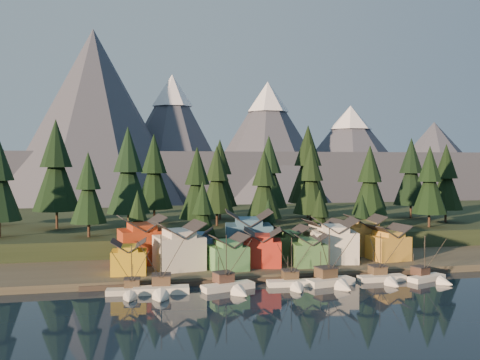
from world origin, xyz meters
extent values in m
plane|color=black|center=(0.00, 0.00, 0.00)|extent=(500.00, 500.00, 0.00)
cube|color=#3B362B|center=(0.00, 40.00, 0.75)|extent=(400.00, 50.00, 1.50)
cube|color=black|center=(0.00, 90.00, 3.00)|extent=(420.00, 100.00, 6.00)
cube|color=#40362E|center=(0.00, 16.50, 0.50)|extent=(80.00, 4.00, 1.00)
cube|color=#484E5D|center=(0.00, 240.00, 15.00)|extent=(560.00, 160.00, 30.00)
cone|color=#484E5D|center=(-45.00, 180.00, 45.00)|extent=(100.00, 100.00, 90.00)
cone|color=#484E5D|center=(-5.00, 198.00, 36.00)|extent=(80.00, 80.00, 72.00)
cone|color=white|center=(-5.00, 198.00, 63.36)|extent=(22.40, 22.40, 17.28)
cone|color=#484E5D|center=(45.00, 186.00, 34.00)|extent=(84.00, 84.00, 68.00)
cone|color=white|center=(45.00, 186.00, 59.84)|extent=(23.52, 23.52, 16.32)
cone|color=#484E5D|center=(100.00, 202.00, 29.00)|extent=(92.00, 92.00, 58.00)
cone|color=white|center=(100.00, 202.00, 51.04)|extent=(25.76, 25.76, 13.92)
cone|color=#484E5D|center=(160.00, 210.00, 25.00)|extent=(88.00, 88.00, 50.00)
cube|color=beige|center=(-30.03, 10.64, 0.32)|extent=(9.72, 3.53, 1.46)
cone|color=beige|center=(-30.48, 5.43, 0.32)|extent=(3.00, 3.47, 2.73)
cube|color=black|center=(-30.03, 10.64, -0.23)|extent=(9.95, 3.60, 0.32)
cube|color=brown|center=(-29.88, 12.37, 1.73)|extent=(3.14, 2.97, 1.64)
cube|color=#2D2A2A|center=(-29.88, 12.37, 2.64)|extent=(3.33, 3.17, 0.18)
cylinder|color=black|center=(-29.98, 11.22, 5.10)|extent=(0.16, 0.16, 8.20)
cylinder|color=black|center=(-29.71, 14.34, 3.01)|extent=(0.13, 0.13, 4.01)
cube|color=silver|center=(-24.50, 10.07, 0.39)|extent=(10.87, 4.25, 1.78)
cone|color=silver|center=(-25.01, 4.26, 0.39)|extent=(3.63, 3.91, 3.33)
cube|color=black|center=(-24.50, 10.07, -0.28)|extent=(11.14, 4.33, 0.39)
cube|color=brown|center=(-24.33, 12.00, 2.11)|extent=(3.83, 3.63, 2.00)
cube|color=#2D2A2A|center=(-24.33, 12.00, 3.22)|extent=(4.07, 3.87, 0.22)
cylinder|color=black|center=(-24.44, 10.71, 6.21)|extent=(0.20, 0.20, 9.99)
cylinder|color=black|center=(-24.14, 14.20, 3.66)|extent=(0.16, 0.16, 4.88)
cube|color=silver|center=(-11.48, 10.15, 0.37)|extent=(11.04, 6.06, 1.70)
cone|color=silver|center=(-9.83, 4.59, 0.37)|extent=(4.09, 4.37, 3.20)
cube|color=black|center=(-11.48, 10.15, -0.27)|extent=(11.31, 6.19, 0.37)
cube|color=brown|center=(-12.02, 12.01, 2.02)|extent=(4.17, 4.03, 1.92)
cube|color=#2D2A2A|center=(-12.02, 12.01, 3.09)|extent=(4.44, 4.30, 0.21)
cylinder|color=black|center=(-11.66, 10.77, 5.97)|extent=(0.19, 0.19, 9.59)
cylinder|color=black|center=(-12.65, 14.11, 3.52)|extent=(0.15, 0.15, 4.69)
cube|color=white|center=(1.95, 10.68, 0.34)|extent=(10.45, 3.67, 1.54)
cone|color=white|center=(1.51, 5.08, 0.34)|extent=(3.15, 3.71, 2.89)
cube|color=black|center=(1.95, 10.68, -0.24)|extent=(10.70, 3.74, 0.34)
cube|color=#493A27|center=(2.10, 12.55, 1.83)|extent=(3.29, 3.12, 1.73)
cube|color=#2D2A2A|center=(2.10, 12.55, 2.79)|extent=(3.50, 3.32, 0.19)
cylinder|color=black|center=(2.00, 11.31, 5.39)|extent=(0.17, 0.17, 8.66)
cylinder|color=black|center=(2.26, 14.67, 3.17)|extent=(0.13, 0.13, 4.23)
cube|color=silver|center=(9.82, 9.61, 0.40)|extent=(10.26, 5.29, 1.82)
cone|color=silver|center=(10.88, 4.35, 0.40)|extent=(4.01, 3.95, 3.42)
cube|color=black|center=(9.82, 9.61, -0.29)|extent=(10.51, 5.39, 0.40)
cube|color=#4C3B28|center=(9.46, 11.36, 2.17)|extent=(4.25, 4.08, 2.05)
cube|color=#2D2A2A|center=(9.46, 11.36, 3.31)|extent=(4.52, 4.34, 0.23)
cylinder|color=black|center=(9.70, 10.19, 6.39)|extent=(0.21, 0.21, 10.27)
cylinder|color=black|center=(9.06, 13.35, 3.76)|extent=(0.16, 0.16, 5.02)
cube|color=silver|center=(21.75, 10.82, 0.35)|extent=(10.01, 2.99, 1.58)
cone|color=silver|center=(21.76, 5.33, 0.35)|extent=(2.98, 3.42, 2.97)
cube|color=black|center=(21.75, 10.82, -0.25)|extent=(10.26, 3.04, 0.35)
cube|color=brown|center=(21.75, 12.65, 1.88)|extent=(3.17, 2.98, 1.78)
cube|color=#2D2A2A|center=(21.75, 12.65, 2.87)|extent=(3.37, 3.18, 0.20)
cylinder|color=black|center=(21.75, 11.43, 5.55)|extent=(0.18, 0.18, 8.92)
cylinder|color=black|center=(21.74, 14.73, 3.27)|extent=(0.14, 0.14, 4.36)
cube|color=white|center=(31.16, 8.98, 0.33)|extent=(9.36, 5.68, 1.50)
cone|color=white|center=(32.83, 4.37, 0.33)|extent=(3.68, 3.82, 2.82)
cube|color=black|center=(31.16, 8.98, -0.23)|extent=(9.58, 5.80, 0.33)
cube|color=#412C23|center=(30.61, 10.51, 1.78)|extent=(3.78, 3.67, 1.69)
cube|color=#2D2A2A|center=(30.61, 10.51, 2.72)|extent=(4.02, 3.91, 0.19)
cylinder|color=black|center=(30.98, 9.49, 5.26)|extent=(0.17, 0.17, 8.45)
cylinder|color=black|center=(29.98, 12.26, 3.10)|extent=(0.13, 0.13, 4.13)
cube|color=gold|center=(-30.34, 22.44, 3.98)|extent=(7.62, 6.78, 4.96)
cube|color=gold|center=(-30.34, 22.44, 6.96)|extent=(4.37, 6.44, 1.01)
cube|color=beige|center=(-19.50, 25.29, 5.11)|extent=(11.33, 10.42, 7.21)
cube|color=beige|center=(-19.50, 25.29, 9.40)|extent=(6.87, 9.50, 1.40)
cube|color=#49874B|center=(-9.20, 22.22, 4.12)|extent=(8.83, 8.39, 5.24)
cube|color=#49874B|center=(-9.20, 22.22, 7.28)|extent=(5.31, 7.73, 1.10)
cube|color=#A12519|center=(-0.65, 24.64, 4.45)|extent=(9.91, 9.19, 5.91)
cube|color=#A12519|center=(-0.65, 24.64, 7.98)|extent=(6.22, 8.14, 1.18)
cube|color=#3D6C3A|center=(9.63, 22.44, 4.07)|extent=(7.97, 7.97, 5.15)
cube|color=#3D6C3A|center=(9.63, 22.44, 7.14)|extent=(4.73, 7.46, 1.01)
cube|color=silver|center=(17.14, 25.41, 5.12)|extent=(11.20, 9.96, 7.25)
cube|color=silver|center=(17.14, 25.41, 9.42)|extent=(6.82, 8.98, 1.38)
cube|color=gold|center=(30.98, 25.44, 4.38)|extent=(9.16, 8.23, 5.76)
cube|color=gold|center=(30.98, 25.44, 7.84)|extent=(5.39, 7.66, 1.18)
cube|color=#963417|center=(-27.28, 33.80, 5.41)|extent=(11.30, 10.37, 7.81)
cube|color=#963417|center=(-27.28, 33.80, 10.00)|extent=(6.80, 9.49, 1.41)
cube|color=#395E87|center=(-14.23, 33.07, 4.37)|extent=(8.46, 8.13, 5.75)
cube|color=#395E87|center=(-14.23, 33.07, 7.73)|extent=(5.33, 7.24, 0.99)
cube|color=#315974|center=(-1.55, 34.43, 5.65)|extent=(12.39, 11.01, 8.29)
cube|color=#315974|center=(-1.55, 34.43, 10.55)|extent=(7.44, 10.05, 1.55)
cube|color=#42723D|center=(8.08, 31.68, 4.29)|extent=(8.19, 6.86, 5.58)
cube|color=#42723D|center=(8.08, 31.68, 7.62)|extent=(4.63, 6.57, 1.11)
cube|color=beige|center=(16.80, 31.74, 4.81)|extent=(8.92, 8.02, 6.62)
cube|color=beige|center=(16.80, 31.74, 8.71)|extent=(5.08, 7.66, 1.20)
cube|color=#A4813A|center=(28.98, 34.07, 5.06)|extent=(9.56, 9.07, 7.13)
cube|color=#A4813A|center=(28.98, 34.07, 9.23)|extent=(5.62, 8.51, 1.23)
cylinder|color=#332319|center=(-50.00, 68.00, 8.75)|extent=(0.70, 0.70, 5.50)
cone|color=black|center=(-50.00, 68.00, 20.68)|extent=(13.45, 13.45, 18.96)
cone|color=black|center=(-50.00, 68.00, 30.46)|extent=(9.17, 9.17, 13.76)
cylinder|color=#332319|center=(-40.00, 48.00, 7.91)|extent=(0.70, 0.70, 3.82)
cone|color=black|center=(-40.00, 48.00, 16.17)|extent=(9.33, 9.33, 13.14)
cone|color=black|center=(-40.00, 48.00, 22.96)|extent=(6.36, 6.36, 9.54)
cylinder|color=#332319|center=(-30.00, 60.00, 8.55)|extent=(0.70, 0.70, 5.09)
cone|color=black|center=(-30.00, 60.00, 19.59)|extent=(12.45, 12.45, 17.55)
cone|color=black|center=(-30.00, 60.00, 28.64)|extent=(8.49, 8.49, 12.74)
cylinder|color=#332319|center=(-22.00, 75.00, 8.44)|extent=(0.70, 0.70, 4.88)
cone|color=black|center=(-22.00, 75.00, 19.02)|extent=(11.94, 11.94, 16.82)
cone|color=black|center=(-22.00, 75.00, 27.70)|extent=(8.14, 8.14, 12.21)
cylinder|color=#332319|center=(-12.00, 50.00, 8.04)|extent=(0.70, 0.70, 4.08)
cone|color=black|center=(-12.00, 50.00, 16.88)|extent=(9.97, 9.97, 14.06)
cone|color=black|center=(-12.00, 50.00, 24.14)|extent=(6.80, 6.80, 10.20)
cylinder|color=#332319|center=(-4.00, 65.00, 8.11)|extent=(0.70, 0.70, 4.23)
cone|color=black|center=(-4.00, 65.00, 17.27)|extent=(10.33, 10.33, 14.56)
cone|color=black|center=(-4.00, 65.00, 24.79)|extent=(7.05, 7.05, 10.57)
cylinder|color=#332319|center=(6.00, 48.00, 7.98)|extent=(0.70, 0.70, 3.96)
cone|color=black|center=(6.00, 48.00, 16.57)|extent=(9.69, 9.69, 13.65)
cone|color=black|center=(6.00, 48.00, 23.62)|extent=(6.61, 6.61, 9.91)
cylinder|color=#332319|center=(14.00, 72.00, 8.42)|extent=(0.70, 0.70, 4.84)
cone|color=black|center=(14.00, 72.00, 18.92)|extent=(11.84, 11.84, 16.68)
cone|color=black|center=(14.00, 72.00, 27.53)|extent=(8.07, 8.07, 12.11)
cylinder|color=#332319|center=(22.00, 55.00, 8.14)|extent=(0.70, 0.70, 4.27)
cone|color=black|center=(22.00, 55.00, 17.40)|extent=(10.45, 10.45, 14.72)
cone|color=black|center=(22.00, 55.00, 24.99)|extent=(7.12, 7.12, 10.68)
cylinder|color=#332319|center=(30.00, 80.00, 8.78)|extent=(0.70, 0.70, 5.55)
cone|color=black|center=(30.00, 80.00, 20.81)|extent=(13.58, 13.58, 19.13)
cone|color=black|center=(30.00, 80.00, 30.68)|extent=(9.26, 9.26, 13.88)
cylinder|color=#332319|center=(38.00, 50.00, 8.08)|extent=(0.70, 0.70, 4.17)
cone|color=black|center=(38.00, 50.00, 17.11)|extent=(10.18, 10.18, 14.35)
cone|color=black|center=(38.00, 50.00, 24.52)|extent=(6.94, 6.94, 10.42)
cylinder|color=#332319|center=(46.00, 66.00, 8.14)|extent=(0.70, 0.70, 4.28)
cone|color=black|center=(46.00, 66.00, 17.41)|extent=(10.46, 10.46, 14.74)
cone|color=black|center=(46.00, 66.00, 25.02)|extent=(7.13, 7.13, 10.70)
cylinder|color=#332319|center=(56.00, 48.00, 8.09)|extent=(0.70, 0.70, 4.18)
cone|color=black|center=(56.00, 48.00, 17.16)|extent=(10.23, 10.23, 14.41)
cone|color=black|center=(56.00, 48.00, 24.59)|extent=(6.97, 6.97, 10.46)
cylinder|color=#332319|center=(64.00, 72.00, 8.39)|extent=(0.70, 0.70, 4.78)
cone|color=black|center=(64.00, 72.00, 18.74)|extent=(11.68, 11.68, 16.46)
cone|color=black|center=(64.00, 72.00, 27.24)|extent=(7.96, 7.96, 11.95)
cylinder|color=#332319|center=(0.00, 82.00, 8.34)|extent=(0.70, 0.70, 4.68)
cone|color=black|center=(0.00, 82.00, 18.48)|extent=(11.44, 11.44, 16.12)
cone|color=black|center=(0.00, 82.00, 26.79)|extent=(7.80, 7.80, 11.70)
cylinder|color=#332319|center=(68.00, 58.00, 8.18)|extent=(0.70, 0.70, 4.36)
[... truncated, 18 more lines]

